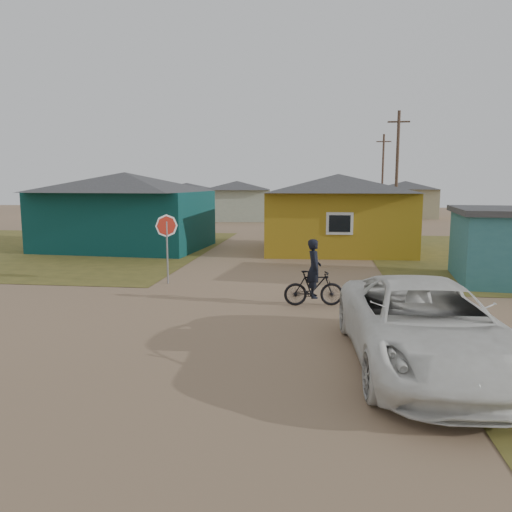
# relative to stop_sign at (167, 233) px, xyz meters

# --- Properties ---
(ground) EXTENTS (120.00, 120.00, 0.00)m
(ground) POSITION_rel_stop_sign_xyz_m (3.57, -4.84, -1.77)
(ground) COLOR #907153
(grass_nw) EXTENTS (20.00, 18.00, 0.00)m
(grass_nw) POSITION_rel_stop_sign_xyz_m (-10.43, 8.16, -1.77)
(grass_nw) COLOR brown
(grass_nw) RESTS_ON ground
(house_teal) EXTENTS (8.93, 7.08, 4.00)m
(house_teal) POSITION_rel_stop_sign_xyz_m (-4.93, 8.66, 0.28)
(house_teal) COLOR #0A3637
(house_teal) RESTS_ON ground
(house_yellow) EXTENTS (7.72, 6.76, 3.90)m
(house_yellow) POSITION_rel_stop_sign_xyz_m (6.07, 9.16, 0.23)
(house_yellow) COLOR #9F7C18
(house_yellow) RESTS_ON ground
(house_pale_west) EXTENTS (7.04, 6.15, 3.60)m
(house_pale_west) POSITION_rel_stop_sign_xyz_m (-2.43, 29.16, 0.09)
(house_pale_west) COLOR #A3AB93
(house_pale_west) RESTS_ON ground
(house_beige_east) EXTENTS (6.95, 6.05, 3.60)m
(house_beige_east) POSITION_rel_stop_sign_xyz_m (13.57, 35.16, 0.09)
(house_beige_east) COLOR tan
(house_beige_east) RESTS_ON ground
(house_pale_north) EXTENTS (6.28, 5.81, 3.40)m
(house_pale_north) POSITION_rel_stop_sign_xyz_m (-10.43, 41.16, -0.02)
(house_pale_north) COLOR #A3AB93
(house_pale_north) RESTS_ON ground
(utility_pole_near) EXTENTS (1.40, 0.20, 8.00)m
(utility_pole_near) POSITION_rel_stop_sign_xyz_m (10.07, 17.16, 2.37)
(utility_pole_near) COLOR brown
(utility_pole_near) RESTS_ON ground
(utility_pole_far) EXTENTS (1.40, 0.20, 8.00)m
(utility_pole_far) POSITION_rel_stop_sign_xyz_m (11.07, 33.16, 2.37)
(utility_pole_far) COLOR brown
(utility_pole_far) RESTS_ON ground
(stop_sign) EXTENTS (0.78, 0.20, 2.40)m
(stop_sign) POSITION_rel_stop_sign_xyz_m (0.00, 0.00, 0.00)
(stop_sign) COLOR gray
(stop_sign) RESTS_ON ground
(cyclist) EXTENTS (1.74, 0.72, 1.91)m
(cyclist) POSITION_rel_stop_sign_xyz_m (5.06, -2.50, -1.08)
(cyclist) COLOR black
(cyclist) RESTS_ON ground
(vehicle) EXTENTS (3.06, 6.00, 1.62)m
(vehicle) POSITION_rel_stop_sign_xyz_m (7.20, -7.02, -0.96)
(vehicle) COLOR white
(vehicle) RESTS_ON ground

